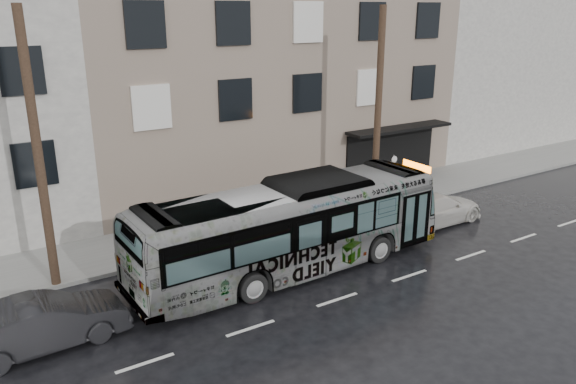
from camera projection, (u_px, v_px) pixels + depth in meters
name	position (u px, v px, depth m)	size (l,w,h in m)	color
ground	(295.00, 271.00, 20.19)	(120.00, 120.00, 0.00)	black
sidewalk	(233.00, 226.00, 24.10)	(90.00, 3.60, 0.15)	gray
building_taupe	(246.00, 74.00, 31.22)	(20.00, 12.00, 11.00)	gray
building_filler	(476.00, 52.00, 40.75)	(18.00, 12.00, 12.00)	beige
utility_pole_front	(378.00, 112.00, 24.71)	(0.30, 0.30, 9.00)	#473223
utility_pole_rear	(38.00, 154.00, 17.57)	(0.30, 0.30, 9.00)	#473223
sign_post	(392.00, 180.00, 26.29)	(0.06, 0.06, 2.40)	slate
bus	(291.00, 228.00, 19.71)	(2.77, 11.83, 3.29)	#B2B2B2
white_sedan	(434.00, 208.00, 24.45)	(1.95, 4.81, 1.40)	beige
dark_sedan	(44.00, 323.00, 15.45)	(1.55, 4.46, 1.47)	black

